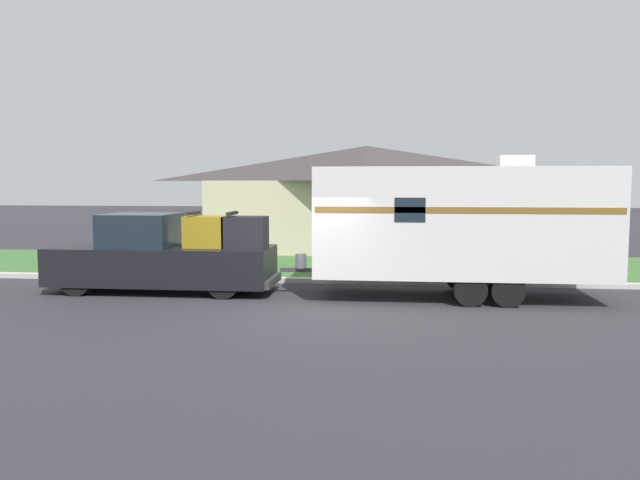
# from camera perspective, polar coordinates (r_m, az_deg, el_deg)

# --- Properties ---
(ground_plane) EXTENTS (120.00, 120.00, 0.00)m
(ground_plane) POSITION_cam_1_polar(r_m,az_deg,el_deg) (14.06, -0.90, -6.40)
(ground_plane) COLOR #2D2D33
(curb_strip) EXTENTS (80.00, 0.30, 0.14)m
(curb_strip) POSITION_cam_1_polar(r_m,az_deg,el_deg) (17.71, 0.63, -3.74)
(curb_strip) COLOR beige
(curb_strip) RESTS_ON ground_plane
(lawn_strip) EXTENTS (80.00, 7.00, 0.03)m
(lawn_strip) POSITION_cam_1_polar(r_m,az_deg,el_deg) (21.32, 1.60, -2.36)
(lawn_strip) COLOR #3D6B33
(lawn_strip) RESTS_ON ground_plane
(house_across_street) EXTENTS (13.55, 6.96, 4.40)m
(house_across_street) POSITION_cam_1_polar(r_m,az_deg,el_deg) (26.86, 4.27, 4.05)
(house_across_street) COLOR beige
(house_across_street) RESTS_ON ground_plane
(pickup_truck) EXTENTS (5.86, 1.93, 2.10)m
(pickup_truck) POSITION_cam_1_polar(r_m,az_deg,el_deg) (16.71, -14.02, -1.48)
(pickup_truck) COLOR black
(pickup_truck) RESTS_ON ground_plane
(travel_trailer) EXTENTS (8.00, 2.50, 3.49)m
(travel_trailer) POSITION_cam_1_polar(r_m,az_deg,el_deg) (15.68, 12.72, 1.63)
(travel_trailer) COLOR black
(travel_trailer) RESTS_ON ground_plane
(mailbox) EXTENTS (0.48, 0.20, 1.37)m
(mailbox) POSITION_cam_1_polar(r_m,az_deg,el_deg) (18.59, 13.02, -0.41)
(mailbox) COLOR brown
(mailbox) RESTS_ON ground_plane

